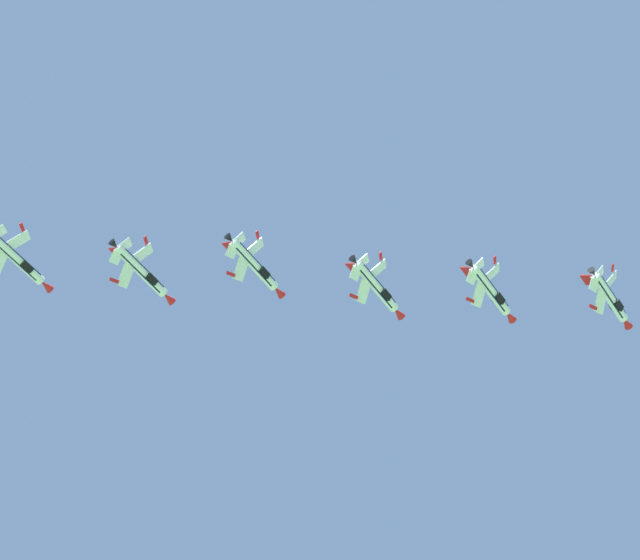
% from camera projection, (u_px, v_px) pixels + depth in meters
% --- Properties ---
extents(fighter_jet_lead, '(13.91, 10.30, 7.96)m').
position_uv_depth(fighter_jet_lead, '(610.00, 298.00, 164.47)').
color(fighter_jet_lead, white).
extents(fighter_jet_left_wing, '(13.91, 10.45, 7.66)m').
position_uv_depth(fighter_jet_left_wing, '(491.00, 291.00, 161.77)').
color(fighter_jet_left_wing, white).
extents(fighter_jet_right_wing, '(13.91, 10.38, 7.80)m').
position_uv_depth(fighter_jet_right_wing, '(377.00, 288.00, 160.36)').
color(fighter_jet_right_wing, white).
extents(fighter_jet_left_outer, '(13.91, 10.25, 8.38)m').
position_uv_depth(fighter_jet_left_outer, '(255.00, 266.00, 161.16)').
color(fighter_jet_left_outer, white).
extents(fighter_jet_right_outer, '(13.91, 10.25, 8.13)m').
position_uv_depth(fighter_jet_right_outer, '(142.00, 272.00, 158.64)').
color(fighter_jet_right_outer, white).
extents(fighter_jet_trail_slot, '(13.91, 10.40, 7.76)m').
position_uv_depth(fighter_jet_trail_slot, '(17.00, 259.00, 156.85)').
color(fighter_jet_trail_slot, white).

